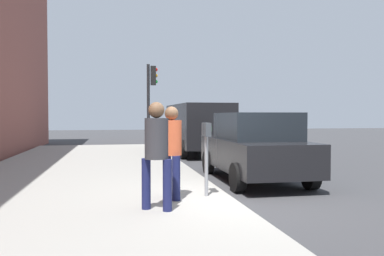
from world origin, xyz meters
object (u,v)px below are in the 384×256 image
(parking_meter, at_px, (206,143))
(parked_van_far, at_px, (198,126))
(pedestrian_at_meter, at_px, (172,145))
(traffic_signal, at_px, (151,94))
(pedestrian_bystander, at_px, (157,146))
(parked_sedan_near, at_px, (254,147))

(parking_meter, distance_m, parked_van_far, 9.60)
(pedestrian_at_meter, bearing_deg, parking_meter, -9.26)
(parking_meter, distance_m, traffic_signal, 8.60)
(pedestrian_bystander, height_order, parked_sedan_near, pedestrian_bystander)
(pedestrian_at_meter, xyz_separation_m, parked_sedan_near, (2.43, -2.50, -0.26))
(pedestrian_at_meter, height_order, parked_sedan_near, pedestrian_at_meter)
(pedestrian_at_meter, xyz_separation_m, pedestrian_bystander, (-0.82, 0.36, 0.04))
(parking_meter, bearing_deg, parked_sedan_near, -37.99)
(pedestrian_bystander, bearing_deg, parked_van_far, 16.86)
(parked_van_far, relative_size, traffic_signal, 1.45)
(pedestrian_at_meter, height_order, parked_van_far, parked_van_far)
(pedestrian_at_meter, relative_size, parked_sedan_near, 0.39)
(pedestrian_at_meter, height_order, traffic_signal, traffic_signal)
(parking_meter, height_order, pedestrian_at_meter, pedestrian_at_meter)
(pedestrian_bystander, bearing_deg, traffic_signal, 27.77)
(parking_meter, bearing_deg, traffic_signal, 2.07)
(pedestrian_bystander, bearing_deg, pedestrian_at_meter, 8.44)
(traffic_signal, bearing_deg, pedestrian_at_meter, 177.43)
(parking_meter, height_order, traffic_signal, traffic_signal)
(parked_sedan_near, xyz_separation_m, traffic_signal, (6.15, 2.12, 1.68))
(pedestrian_at_meter, height_order, pedestrian_bystander, pedestrian_bystander)
(parking_meter, height_order, parked_van_far, parked_van_far)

